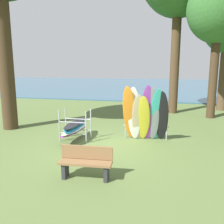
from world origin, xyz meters
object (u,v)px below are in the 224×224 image
tree_mid_behind (219,8)px  park_bench (86,162)px  leaning_board_pile (145,115)px  board_storage_rack (75,127)px

tree_mid_behind → park_bench: tree_mid_behind is taller
park_bench → leaning_board_pile: bearing=70.3°
board_storage_rack → park_bench: size_ratio=1.50×
leaning_board_pile → park_bench: size_ratio=1.59×
tree_mid_behind → board_storage_rack: 9.96m
tree_mid_behind → leaning_board_pile: 7.97m
leaning_board_pile → board_storage_rack: bearing=-171.2°
park_bench → tree_mid_behind: bearing=62.6°
board_storage_rack → leaning_board_pile: bearing=8.8°
tree_mid_behind → leaning_board_pile: tree_mid_behind is taller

